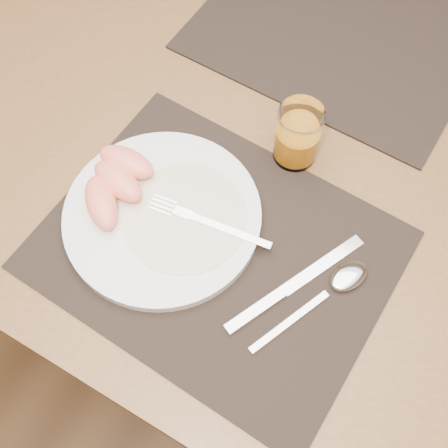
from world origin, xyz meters
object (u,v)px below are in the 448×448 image
plate (162,216)px  fork (199,219)px  table (273,160)px  juice_glass (297,137)px  spoon (340,282)px  knife (284,291)px  placemat_far (337,34)px  placemat_near (216,250)px

plate → fork: 0.05m
table → juice_glass: (0.04, -0.03, 0.13)m
juice_glass → spoon: bearing=-46.9°
knife → juice_glass: size_ratio=2.16×
placemat_far → knife: knife is taller
fork → spoon: bearing=4.8°
table → spoon: size_ratio=7.60×
plate → placemat_near: bearing=-2.3°
placemat_far → spoon: 0.45m
knife → fork: bearing=168.8°
placemat_near → placemat_far: (-0.02, 0.44, 0.00)m
placemat_far → fork: fork is taller
plate → placemat_far: bearing=81.9°
plate → fork: fork is taller
fork → juice_glass: 0.18m
juice_glass → table: bearing=144.5°
placemat_near → plate: plate is taller
table → placemat_far: placemat_far is taller
table → knife: knife is taller
knife → placemat_near: bearing=175.3°
table → knife: 0.28m
placemat_far → fork: 0.42m
juice_glass → placemat_near: bearing=-96.6°
fork → plate: bearing=-161.7°
plate → fork: (0.05, 0.02, 0.01)m
plate → spoon: 0.25m
placemat_near → fork: bearing=152.3°
plate → knife: plate is taller
table → plate: (-0.07, -0.22, 0.10)m
placemat_far → fork: size_ratio=2.57×
fork → knife: size_ratio=0.85×
placemat_near → plate: (-0.09, 0.00, 0.01)m
table → fork: size_ratio=7.99×
table → juice_glass: bearing=-35.5°
plate → juice_glass: juice_glass is taller
fork → juice_glass: bearing=70.6°
placemat_far → spoon: spoon is taller
plate → knife: size_ratio=1.31×
knife → table: bearing=119.2°
fork → spoon: (0.20, 0.02, -0.01)m
fork → knife: (0.14, -0.03, -0.02)m
knife → spoon: 0.07m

